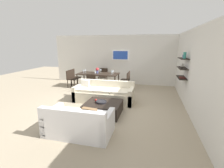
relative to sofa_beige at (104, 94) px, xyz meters
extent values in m
plane|color=tan|center=(0.00, -0.34, -0.29)|extent=(18.00, 18.00, 0.00)
cube|color=silver|center=(0.30, 3.19, 1.06)|extent=(8.40, 0.06, 2.70)
cube|color=white|center=(0.02, 3.15, 1.32)|extent=(0.96, 0.02, 0.56)
cube|color=#264CB2|center=(0.02, 3.13, 1.32)|extent=(0.82, 0.01, 0.45)
cube|color=silver|center=(3.03, 0.26, 1.06)|extent=(0.06, 8.20, 2.70)
cube|color=black|center=(2.86, 0.48, 1.41)|extent=(0.28, 0.90, 0.02)
cube|color=black|center=(2.86, 0.48, 1.06)|extent=(0.28, 0.90, 0.02)
cube|color=black|center=(2.86, 0.48, 0.71)|extent=(0.28, 0.90, 0.02)
cylinder|color=teal|center=(2.86, 0.28, 1.53)|extent=(0.10, 0.10, 0.22)
sphere|color=silver|center=(2.86, 0.66, 1.14)|extent=(0.14, 0.14, 0.14)
cylinder|color=#4C518C|center=(2.86, 0.53, 1.48)|extent=(0.07, 0.07, 0.12)
cube|color=#4C1E19|center=(2.86, 0.33, 0.74)|extent=(0.20, 0.28, 0.03)
cube|color=beige|center=(0.01, -0.04, -0.08)|extent=(2.30, 0.90, 0.42)
cube|color=beige|center=(0.01, 0.33, 0.31)|extent=(2.30, 0.16, 0.36)
cube|color=beige|center=(-1.07, -0.04, 0.01)|extent=(0.14, 0.90, 0.60)
cube|color=beige|center=(1.09, -0.04, 0.01)|extent=(0.14, 0.90, 0.60)
cube|color=beige|center=(-0.66, -0.08, 0.18)|extent=(0.65, 0.70, 0.10)
cube|color=beige|center=(0.01, -0.08, 0.18)|extent=(0.65, 0.70, 0.10)
cube|color=beige|center=(0.68, -0.08, 0.18)|extent=(0.65, 0.70, 0.10)
cube|color=white|center=(-0.83, 0.15, 0.31)|extent=(0.37, 0.17, 0.36)
cube|color=white|center=(0.11, -2.48, -0.08)|extent=(1.62, 0.90, 0.42)
cube|color=white|center=(0.11, -2.85, 0.31)|extent=(1.62, 0.16, 0.36)
cube|color=white|center=(0.85, -2.48, 0.01)|extent=(0.14, 0.90, 0.60)
cube|color=white|center=(-0.63, -2.48, 0.01)|extent=(0.14, 0.90, 0.60)
cube|color=white|center=(0.45, -2.44, 0.18)|extent=(0.65, 0.70, 0.10)
cube|color=white|center=(-0.23, -2.44, 0.18)|extent=(0.65, 0.70, 0.10)
cube|color=#99724C|center=(0.47, -2.67, 0.31)|extent=(0.37, 0.17, 0.36)
cube|color=black|center=(0.33, -1.17, -0.10)|extent=(1.13, 1.03, 0.38)
cylinder|color=black|center=(0.28, -1.20, 0.11)|extent=(0.34, 0.34, 0.05)
torus|color=black|center=(0.28, -1.20, 0.14)|extent=(0.35, 0.35, 0.02)
sphere|color=red|center=(0.07, -1.11, 0.13)|extent=(0.08, 0.08, 0.08)
cube|color=black|center=(-0.89, 1.95, 0.44)|extent=(2.08, 0.98, 0.04)
cylinder|color=black|center=(-1.87, 1.52, 0.06)|extent=(0.06, 0.06, 0.71)
cylinder|color=black|center=(0.09, 1.52, 0.06)|extent=(0.06, 0.06, 0.71)
cylinder|color=black|center=(-1.87, 2.38, 0.06)|extent=(0.06, 0.06, 0.71)
cylinder|color=black|center=(0.09, 2.38, 0.06)|extent=(0.06, 0.06, 0.71)
cube|color=black|center=(0.47, 2.17, 0.14)|extent=(0.44, 0.44, 0.04)
cube|color=black|center=(0.67, 2.17, 0.37)|extent=(0.04, 0.44, 0.43)
cylinder|color=black|center=(0.29, 2.35, -0.09)|extent=(0.04, 0.04, 0.41)
cylinder|color=black|center=(0.29, 1.99, -0.09)|extent=(0.04, 0.04, 0.41)
cylinder|color=black|center=(0.65, 2.35, -0.09)|extent=(0.04, 0.04, 0.41)
cylinder|color=black|center=(0.65, 1.99, -0.09)|extent=(0.04, 0.04, 0.41)
cube|color=black|center=(0.47, 1.73, 0.14)|extent=(0.44, 0.44, 0.04)
cube|color=black|center=(0.67, 1.73, 0.37)|extent=(0.04, 0.44, 0.43)
cylinder|color=black|center=(0.29, 1.91, -0.09)|extent=(0.04, 0.04, 0.41)
cylinder|color=black|center=(0.29, 1.55, -0.09)|extent=(0.04, 0.04, 0.41)
cylinder|color=black|center=(0.65, 1.91, -0.09)|extent=(0.04, 0.04, 0.41)
cylinder|color=black|center=(0.65, 1.55, -0.09)|extent=(0.04, 0.04, 0.41)
cube|color=black|center=(-2.25, 1.73, 0.14)|extent=(0.44, 0.44, 0.04)
cube|color=black|center=(-2.45, 1.73, 0.37)|extent=(0.04, 0.44, 0.43)
cylinder|color=black|center=(-2.07, 1.55, -0.09)|extent=(0.04, 0.04, 0.41)
cylinder|color=black|center=(-2.07, 1.91, -0.09)|extent=(0.04, 0.04, 0.41)
cylinder|color=black|center=(-2.43, 1.55, -0.09)|extent=(0.04, 0.04, 0.41)
cylinder|color=black|center=(-2.43, 1.91, -0.09)|extent=(0.04, 0.04, 0.41)
cube|color=black|center=(-2.25, 2.17, 0.14)|extent=(0.44, 0.44, 0.04)
cube|color=black|center=(-2.45, 2.17, 0.37)|extent=(0.04, 0.44, 0.43)
cylinder|color=black|center=(-2.07, 1.99, -0.09)|extent=(0.04, 0.04, 0.41)
cylinder|color=black|center=(-2.07, 2.35, -0.09)|extent=(0.04, 0.04, 0.41)
cylinder|color=black|center=(-2.43, 1.99, -0.09)|extent=(0.04, 0.04, 0.41)
cylinder|color=black|center=(-2.43, 2.35, -0.09)|extent=(0.04, 0.04, 0.41)
cube|color=black|center=(-0.89, 2.76, 0.14)|extent=(0.44, 0.44, 0.04)
cube|color=black|center=(-0.89, 2.96, 0.37)|extent=(0.44, 0.04, 0.43)
cylinder|color=black|center=(-1.07, 2.58, -0.09)|extent=(0.04, 0.04, 0.41)
cylinder|color=black|center=(-0.71, 2.58, -0.09)|extent=(0.04, 0.04, 0.41)
cylinder|color=black|center=(-1.07, 2.94, -0.09)|extent=(0.04, 0.04, 0.41)
cylinder|color=black|center=(-0.71, 2.94, -0.09)|extent=(0.04, 0.04, 0.41)
cube|color=black|center=(-0.89, 1.14, 0.14)|extent=(0.44, 0.44, 0.04)
cube|color=black|center=(-0.89, 0.94, 0.37)|extent=(0.44, 0.04, 0.43)
cylinder|color=black|center=(-0.71, 1.32, -0.09)|extent=(0.04, 0.04, 0.41)
cylinder|color=black|center=(-1.07, 1.32, -0.09)|extent=(0.04, 0.04, 0.41)
cylinder|color=black|center=(-0.71, 0.96, -0.09)|extent=(0.04, 0.04, 0.41)
cylinder|color=black|center=(-1.07, 0.96, -0.09)|extent=(0.04, 0.04, 0.41)
cylinder|color=silver|center=(-1.63, 1.83, 0.46)|extent=(0.06, 0.06, 0.01)
cylinder|color=silver|center=(-1.63, 1.83, 0.51)|extent=(0.01, 0.01, 0.09)
cylinder|color=silver|center=(-1.63, 1.83, 0.59)|extent=(0.07, 0.07, 0.08)
cylinder|color=silver|center=(-0.14, 1.83, 0.46)|extent=(0.06, 0.06, 0.01)
cylinder|color=silver|center=(-0.14, 1.83, 0.51)|extent=(0.01, 0.01, 0.09)
cylinder|color=silver|center=(-0.14, 1.83, 0.60)|extent=(0.08, 0.08, 0.10)
cylinder|color=silver|center=(-0.89, 1.52, 0.46)|extent=(0.06, 0.06, 0.01)
cylinder|color=silver|center=(-0.89, 1.52, 0.50)|extent=(0.01, 0.01, 0.07)
cylinder|color=silver|center=(-0.89, 1.52, 0.58)|extent=(0.07, 0.07, 0.09)
cylinder|color=silver|center=(-0.89, 2.38, 0.46)|extent=(0.06, 0.06, 0.01)
cylinder|color=silver|center=(-0.89, 2.38, 0.50)|extent=(0.01, 0.01, 0.07)
cylinder|color=silver|center=(-0.89, 2.38, 0.58)|extent=(0.07, 0.07, 0.08)
cylinder|color=silver|center=(-1.63, 2.07, 0.46)|extent=(0.06, 0.06, 0.01)
cylinder|color=silver|center=(-1.63, 2.07, 0.50)|extent=(0.01, 0.01, 0.06)
cylinder|color=silver|center=(-1.63, 2.07, 0.57)|extent=(0.06, 0.06, 0.10)
cylinder|color=silver|center=(-0.14, 2.07, 0.46)|extent=(0.06, 0.06, 0.01)
cylinder|color=silver|center=(-0.14, 2.07, 0.51)|extent=(0.01, 0.01, 0.09)
cylinder|color=silver|center=(-0.14, 2.07, 0.59)|extent=(0.08, 0.08, 0.07)
cylinder|color=#4C518C|center=(-0.94, 1.97, 0.53)|extent=(0.10, 0.10, 0.15)
sphere|color=red|center=(-0.94, 1.97, 0.67)|extent=(0.16, 0.16, 0.16)
camera|label=1|loc=(1.81, -5.92, 1.89)|focal=26.32mm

